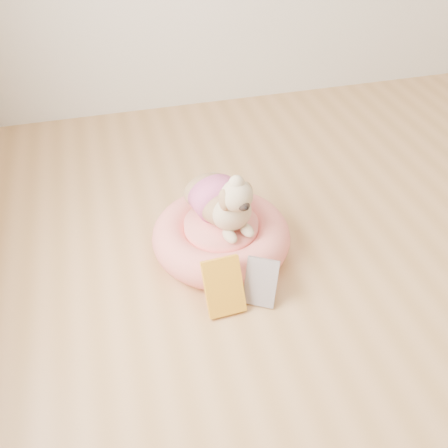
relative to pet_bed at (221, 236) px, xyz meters
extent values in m
cylinder|color=#FF6372|center=(0.00, 0.00, -0.03)|extent=(0.46, 0.46, 0.09)
torus|color=#FF6372|center=(0.00, 0.00, 0.00)|extent=(0.63, 0.63, 0.16)
cylinder|color=#FF6372|center=(0.00, 0.00, 0.04)|extent=(0.33, 0.33, 0.09)
cube|color=yellow|center=(-0.08, -0.33, 0.03)|extent=(0.16, 0.15, 0.22)
cube|color=white|center=(0.08, -0.33, 0.02)|extent=(0.17, 0.16, 0.19)
camera|label=1|loc=(-0.43, -1.65, 1.49)|focal=40.00mm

